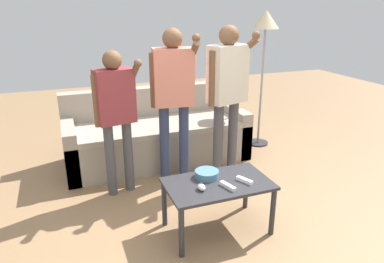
{
  "coord_description": "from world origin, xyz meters",
  "views": [
    {
      "loc": [
        -1.2,
        -2.41,
        1.81
      ],
      "look_at": [
        -0.13,
        0.39,
        0.73
      ],
      "focal_mm": 33.08,
      "sensor_mm": 36.0,
      "label": 1
    }
  ],
  "objects_px": {
    "snack_bowl": "(207,174)",
    "floor_lamp": "(265,30)",
    "player_left": "(116,107)",
    "game_remote_wand_near": "(228,186)",
    "player_center": "(173,89)",
    "coffee_table": "(218,189)",
    "game_remote_nunchuk": "(201,187)",
    "player_right": "(228,86)",
    "game_remote_wand_far": "(245,180)",
    "couch": "(156,135)"
  },
  "relations": [
    {
      "from": "snack_bowl",
      "to": "floor_lamp",
      "type": "distance_m",
      "value": 2.29
    },
    {
      "from": "player_left",
      "to": "game_remote_wand_near",
      "type": "relative_size",
      "value": 8.69
    },
    {
      "from": "player_center",
      "to": "coffee_table",
      "type": "bearing_deg",
      "value": -87.75
    },
    {
      "from": "coffee_table",
      "to": "game_remote_nunchuk",
      "type": "distance_m",
      "value": 0.21
    },
    {
      "from": "game_remote_nunchuk",
      "to": "floor_lamp",
      "type": "height_order",
      "value": "floor_lamp"
    },
    {
      "from": "snack_bowl",
      "to": "player_right",
      "type": "distance_m",
      "value": 1.1
    },
    {
      "from": "player_right",
      "to": "game_remote_wand_far",
      "type": "bearing_deg",
      "value": -107.24
    },
    {
      "from": "snack_bowl",
      "to": "player_left",
      "type": "height_order",
      "value": "player_left"
    },
    {
      "from": "game_remote_wand_near",
      "to": "game_remote_wand_far",
      "type": "relative_size",
      "value": 1.09
    },
    {
      "from": "player_center",
      "to": "player_right",
      "type": "height_order",
      "value": "player_right"
    },
    {
      "from": "player_center",
      "to": "game_remote_wand_near",
      "type": "bearing_deg",
      "value": -86.24
    },
    {
      "from": "game_remote_wand_near",
      "to": "game_remote_wand_far",
      "type": "bearing_deg",
      "value": 12.7
    },
    {
      "from": "snack_bowl",
      "to": "floor_lamp",
      "type": "bearing_deg",
      "value": 46.63
    },
    {
      "from": "floor_lamp",
      "to": "couch",
      "type": "bearing_deg",
      "value": 179.2
    },
    {
      "from": "coffee_table",
      "to": "game_remote_nunchuk",
      "type": "relative_size",
      "value": 9.72
    },
    {
      "from": "game_remote_wand_far",
      "to": "floor_lamp",
      "type": "bearing_deg",
      "value": 55.49
    },
    {
      "from": "couch",
      "to": "game_remote_wand_far",
      "type": "distance_m",
      "value": 1.72
    },
    {
      "from": "snack_bowl",
      "to": "player_left",
      "type": "xyz_separation_m",
      "value": [
        -0.59,
        0.82,
        0.42
      ]
    },
    {
      "from": "coffee_table",
      "to": "player_left",
      "type": "relative_size",
      "value": 0.6
    },
    {
      "from": "coffee_table",
      "to": "game_remote_wand_near",
      "type": "xyz_separation_m",
      "value": [
        0.03,
        -0.11,
        0.08
      ]
    },
    {
      "from": "floor_lamp",
      "to": "game_remote_wand_near",
      "type": "bearing_deg",
      "value": -127.66
    },
    {
      "from": "player_left",
      "to": "player_right",
      "type": "distance_m",
      "value": 1.15
    },
    {
      "from": "game_remote_nunchuk",
      "to": "snack_bowl",
      "type": "bearing_deg",
      "value": 56.01
    },
    {
      "from": "couch",
      "to": "floor_lamp",
      "type": "relative_size",
      "value": 1.23
    },
    {
      "from": "game_remote_wand_near",
      "to": "player_left",
      "type": "bearing_deg",
      "value": 122.84
    },
    {
      "from": "snack_bowl",
      "to": "game_remote_wand_far",
      "type": "relative_size",
      "value": 1.33
    },
    {
      "from": "player_right",
      "to": "game_remote_wand_near",
      "type": "distance_m",
      "value": 1.24
    },
    {
      "from": "couch",
      "to": "player_center",
      "type": "relative_size",
      "value": 1.34
    },
    {
      "from": "game_remote_nunchuk",
      "to": "player_right",
      "type": "relative_size",
      "value": 0.05
    },
    {
      "from": "floor_lamp",
      "to": "player_center",
      "type": "height_order",
      "value": "floor_lamp"
    },
    {
      "from": "snack_bowl",
      "to": "player_left",
      "type": "distance_m",
      "value": 1.09
    },
    {
      "from": "player_center",
      "to": "floor_lamp",
      "type": "bearing_deg",
      "value": 22.75
    },
    {
      "from": "floor_lamp",
      "to": "player_center",
      "type": "xyz_separation_m",
      "value": [
        -1.39,
        -0.58,
        -0.5
      ]
    },
    {
      "from": "couch",
      "to": "coffee_table",
      "type": "relative_size",
      "value": 2.51
    },
    {
      "from": "snack_bowl",
      "to": "game_remote_nunchuk",
      "type": "distance_m",
      "value": 0.22
    },
    {
      "from": "player_right",
      "to": "game_remote_wand_near",
      "type": "relative_size",
      "value": 9.91
    },
    {
      "from": "game_remote_nunchuk",
      "to": "floor_lamp",
      "type": "xyz_separation_m",
      "value": [
        1.53,
        1.67,
        1.04
      ]
    },
    {
      "from": "player_right",
      "to": "floor_lamp",
      "type": "bearing_deg",
      "value": 39.85
    },
    {
      "from": "player_center",
      "to": "game_remote_wand_far",
      "type": "distance_m",
      "value": 1.24
    },
    {
      "from": "coffee_table",
      "to": "player_left",
      "type": "height_order",
      "value": "player_left"
    },
    {
      "from": "game_remote_nunchuk",
      "to": "game_remote_wand_far",
      "type": "distance_m",
      "value": 0.38
    },
    {
      "from": "game_remote_nunchuk",
      "to": "player_left",
      "type": "height_order",
      "value": "player_left"
    },
    {
      "from": "snack_bowl",
      "to": "player_left",
      "type": "relative_size",
      "value": 0.14
    },
    {
      "from": "player_left",
      "to": "game_remote_wand_near",
      "type": "distance_m",
      "value": 1.32
    },
    {
      "from": "player_right",
      "to": "player_center",
      "type": "bearing_deg",
      "value": 166.92
    },
    {
      "from": "game_remote_nunchuk",
      "to": "player_center",
      "type": "distance_m",
      "value": 1.22
    },
    {
      "from": "game_remote_wand_near",
      "to": "player_center",
      "type": "bearing_deg",
      "value": 93.76
    },
    {
      "from": "coffee_table",
      "to": "snack_bowl",
      "type": "bearing_deg",
      "value": 113.17
    },
    {
      "from": "snack_bowl",
      "to": "coffee_table",
      "type": "bearing_deg",
      "value": -66.83
    },
    {
      "from": "game_remote_wand_far",
      "to": "player_left",
      "type": "bearing_deg",
      "value": 130.01
    }
  ]
}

